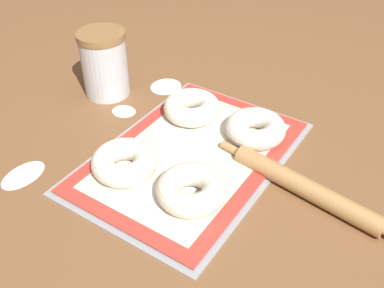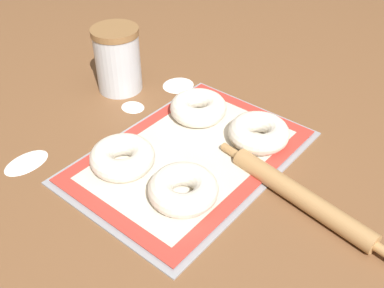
{
  "view_description": "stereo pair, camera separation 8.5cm",
  "coord_description": "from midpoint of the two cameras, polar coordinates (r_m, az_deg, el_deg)",
  "views": [
    {
      "loc": [
        -0.64,
        -0.41,
        0.65
      ],
      "look_at": [
        0.0,
        0.01,
        0.04
      ],
      "focal_mm": 42.0,
      "sensor_mm": 36.0,
      "label": 1
    },
    {
      "loc": [
        -0.59,
        -0.48,
        0.65
      ],
      "look_at": [
        0.0,
        0.01,
        0.04
      ],
      "focal_mm": 42.0,
      "sensor_mm": 36.0,
      "label": 2
    }
  ],
  "objects": [
    {
      "name": "rolling_pin",
      "position": [
        0.92,
        11.63,
        -5.56
      ],
      "size": [
        0.09,
        0.42,
        0.04
      ],
      "color": "#AD7F4C",
      "rests_on": "ground_plane"
    },
    {
      "name": "bagel_back_left",
      "position": [
        0.95,
        -11.15,
        -2.36
      ],
      "size": [
        0.14,
        0.14,
        0.05
      ],
      "color": "silver",
      "rests_on": "baking_mat"
    },
    {
      "name": "flour_canister",
      "position": [
        1.21,
        -13.07,
        9.86
      ],
      "size": [
        0.12,
        0.12,
        0.17
      ],
      "color": "silver",
      "rests_on": "ground_plane"
    },
    {
      "name": "bagel_back_right",
      "position": [
        1.1,
        -2.25,
        4.59
      ],
      "size": [
        0.14,
        0.14,
        0.05
      ],
      "color": "silver",
      "rests_on": "baking_mat"
    },
    {
      "name": "flour_patch_far",
      "position": [
        1.26,
        -5.28,
        7.28
      ],
      "size": [
        0.09,
        0.08,
        0.0
      ],
      "color": "white",
      "rests_on": "ground_plane"
    },
    {
      "name": "flour_patch_side",
      "position": [
        1.17,
        -10.73,
        4.1
      ],
      "size": [
        0.05,
        0.06,
        0.0
      ],
      "color": "white",
      "rests_on": "ground_plane"
    },
    {
      "name": "bagel_front_left",
      "position": [
        0.88,
        -2.9,
        -5.91
      ],
      "size": [
        0.14,
        0.14,
        0.05
      ],
      "color": "silver",
      "rests_on": "baking_mat"
    },
    {
      "name": "baking_mat",
      "position": [
        1.0,
        -2.44,
        -1.27
      ],
      "size": [
        0.51,
        0.34,
        0.0
      ],
      "color": "red",
      "rests_on": "baking_tray"
    },
    {
      "name": "flour_patch_near",
      "position": [
        1.04,
        -22.9,
        -3.7
      ],
      "size": [
        0.1,
        0.07,
        0.0
      ],
      "color": "white",
      "rests_on": "ground_plane"
    },
    {
      "name": "baking_tray",
      "position": [
        1.0,
        -2.43,
        -1.5
      ],
      "size": [
        0.53,
        0.37,
        0.01
      ],
      "color": "#93969B",
      "rests_on": "ground_plane"
    },
    {
      "name": "bagel_front_right",
      "position": [
        1.03,
        5.73,
        1.91
      ],
      "size": [
        0.14,
        0.14,
        0.05
      ],
      "color": "silver",
      "rests_on": "baking_mat"
    },
    {
      "name": "ground_plane",
      "position": [
        1.0,
        -1.96,
        -2.1
      ],
      "size": [
        2.8,
        2.8,
        0.0
      ],
      "primitive_type": "plane",
      "color": "brown"
    }
  ]
}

